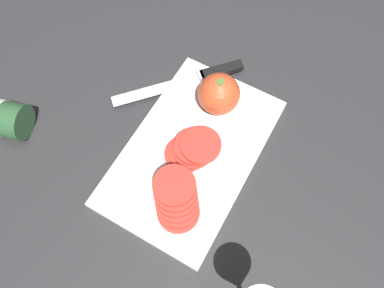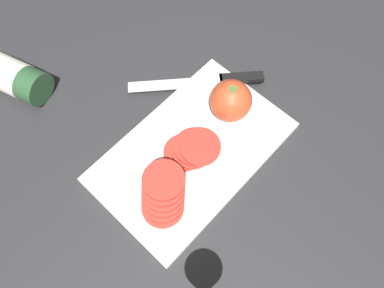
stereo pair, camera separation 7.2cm
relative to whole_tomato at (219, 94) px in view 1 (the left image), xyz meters
name	(u,v)px [view 1 (the left image)]	position (x,y,z in m)	size (l,w,h in m)	color
ground_plane	(198,148)	(-0.10, -0.01, -0.06)	(3.00, 3.00, 0.00)	#28282B
cutting_board	(192,152)	(-0.12, 0.00, -0.05)	(0.39, 0.24, 0.02)	silver
whole_tomato	(219,94)	(0.00, 0.00, 0.00)	(0.09, 0.09, 0.09)	#DB4C28
knife	(205,75)	(0.05, 0.06, -0.04)	(0.23, 0.22, 0.01)	silver
tomato_slice_stack_near	(176,199)	(-0.22, -0.03, -0.02)	(0.11, 0.10, 0.05)	red
tomato_slice_stack_far	(192,150)	(-0.12, -0.01, -0.02)	(0.10, 0.10, 0.04)	red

